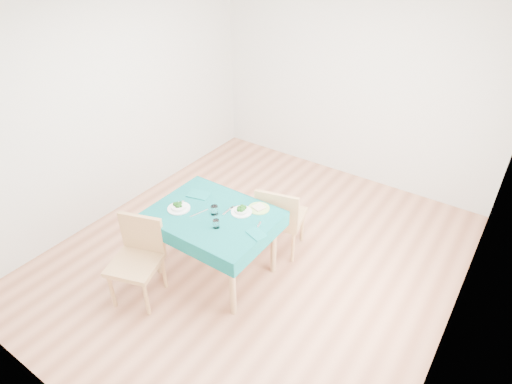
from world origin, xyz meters
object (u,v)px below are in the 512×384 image
Objects in this scene: table at (215,244)px; bowl_near at (179,206)px; chair_far at (282,204)px; bowl_far at (241,210)px; side_plate at (259,208)px; chair_near at (133,254)px.

bowl_near is at bearing -158.97° from table.
bowl_near is at bearing 37.46° from chair_far.
side_plate is at bearing 53.64° from bowl_far.
chair_near is at bearing -124.90° from bowl_far.
side_plate is at bearing 34.64° from bowl_near.
table is at bearing -134.88° from side_plate.
chair_far reaches higher than chair_near.
chair_near reaches higher than side_plate.
bowl_near is (0.07, 0.57, 0.24)m from chair_near.
table is 0.60m from side_plate.
chair_far is at bearing 76.66° from bowl_far.
side_plate is (0.32, 0.32, 0.38)m from table.
chair_near is at bearing -96.91° from bowl_near.
table is 1.02× the size of chair_far.
table is at bearing -140.38° from bowl_far.
bowl_near is at bearing -150.77° from bowl_far.
table is 0.50m from bowl_far.
bowl_far is (0.61, 0.88, 0.23)m from chair_near.
table is 0.84m from chair_far.
bowl_far is 0.96× the size of side_plate.
table is 5.76× the size of bowl_far.
bowl_far is 0.18m from side_plate.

